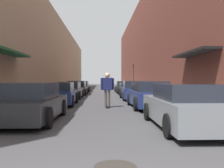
% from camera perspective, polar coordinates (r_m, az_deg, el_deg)
% --- Properties ---
extents(ground, '(142.45, 142.45, 0.00)m').
position_cam_1_polar(ground, '(27.87, -2.35, -2.07)').
color(ground, '#424244').
extents(curb_strip_left, '(1.80, 64.75, 0.12)m').
position_cam_1_polar(curb_strip_left, '(34.61, -9.74, -1.41)').
color(curb_strip_left, '#A3A099').
rests_on(curb_strip_left, ground).
extents(curb_strip_right, '(1.80, 64.75, 0.12)m').
position_cam_1_polar(curb_strip_right, '(34.63, 4.98, -1.40)').
color(curb_strip_right, '#A3A099').
rests_on(curb_strip_right, ground).
extents(building_row_left, '(4.90, 64.75, 9.49)m').
position_cam_1_polar(building_row_left, '(35.22, -14.47, 6.25)').
color(building_row_left, tan).
rests_on(building_row_left, ground).
extents(building_row_right, '(4.90, 64.75, 12.67)m').
position_cam_1_polar(building_row_right, '(35.44, 9.70, 8.81)').
color(building_row_right, brown).
rests_on(building_row_right, ground).
extents(parked_car_left_0, '(2.06, 4.56, 1.35)m').
position_cam_1_polar(parked_car_left_0, '(9.16, -18.41, -4.12)').
color(parked_car_left_0, '#232326').
rests_on(parked_car_left_0, ground).
extents(parked_car_left_1, '(2.06, 4.06, 1.31)m').
position_cam_1_polar(parked_car_left_1, '(14.71, -12.26, -2.28)').
color(parked_car_left_1, navy).
rests_on(parked_car_left_1, ground).
extents(parked_car_left_2, '(2.02, 4.33, 1.31)m').
position_cam_1_polar(parked_car_left_2, '(19.81, -9.82, -1.47)').
color(parked_car_left_2, '#515459').
rests_on(parked_car_left_2, ground).
extents(parked_car_left_3, '(1.91, 4.59, 1.37)m').
position_cam_1_polar(parked_car_left_3, '(24.84, -7.90, -0.93)').
color(parked_car_left_3, '#232326').
rests_on(parked_car_left_3, ground).
extents(parked_car_left_4, '(1.90, 4.24, 1.34)m').
position_cam_1_polar(parked_car_left_4, '(30.76, -6.92, -0.62)').
color(parked_car_left_4, black).
rests_on(parked_car_left_4, ground).
extents(parked_car_right_0, '(1.96, 4.57, 1.32)m').
position_cam_1_polar(parked_car_right_0, '(7.87, 16.51, -4.98)').
color(parked_car_right_0, gray).
rests_on(parked_car_right_0, ground).
extents(parked_car_right_1, '(1.88, 4.48, 1.39)m').
position_cam_1_polar(parked_car_right_1, '(13.04, 8.37, -2.52)').
color(parked_car_right_1, navy).
rests_on(parked_car_right_1, ground).
extents(parked_car_right_2, '(1.93, 4.29, 1.39)m').
position_cam_1_polar(parked_car_right_2, '(18.56, 5.12, -1.52)').
color(parked_car_right_2, navy).
rests_on(parked_car_right_2, ground).
extents(parked_car_right_3, '(1.98, 4.07, 1.15)m').
position_cam_1_polar(parked_car_right_3, '(24.07, 3.80, -1.18)').
color(parked_car_right_3, black).
rests_on(parked_car_right_3, ground).
extents(parked_car_right_4, '(1.94, 4.83, 1.33)m').
position_cam_1_polar(parked_car_right_4, '(29.30, 2.64, -0.69)').
color(parked_car_right_4, '#232326').
rests_on(parked_car_right_4, ground).
extents(skateboarder, '(0.70, 0.78, 1.83)m').
position_cam_1_polar(skateboarder, '(13.02, -1.08, -0.46)').
color(skateboarder, black).
rests_on(skateboarder, ground).
extents(manhole_cover, '(0.70, 0.70, 0.02)m').
position_cam_1_polar(manhole_cover, '(4.32, 0.72, -18.44)').
color(manhole_cover, '#332D28').
rests_on(manhole_cover, ground).
extents(traffic_light, '(0.16, 0.22, 3.42)m').
position_cam_1_polar(traffic_light, '(31.95, 4.91, 2.31)').
color(traffic_light, '#2D2D2D').
rests_on(traffic_light, curb_strip_right).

